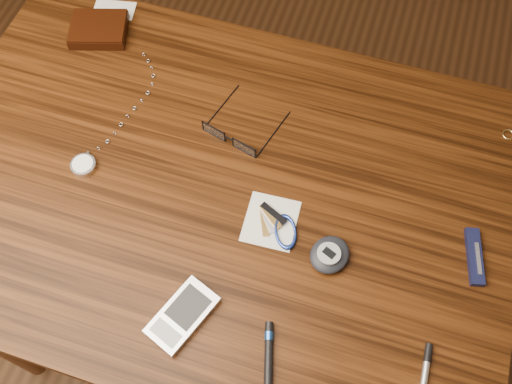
% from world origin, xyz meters
% --- Properties ---
extents(ground, '(3.80, 3.80, 0.00)m').
position_xyz_m(ground, '(0.00, 0.00, 0.00)').
color(ground, '#472814').
rests_on(ground, ground).
extents(desk, '(1.00, 0.70, 0.75)m').
position_xyz_m(desk, '(0.00, 0.00, 0.65)').
color(desk, '#3B1C09').
rests_on(desk, ground).
extents(wallet_and_card, '(0.13, 0.15, 0.02)m').
position_xyz_m(wallet_and_card, '(-0.32, 0.25, 0.76)').
color(wallet_and_card, black).
rests_on(wallet_and_card, desk).
extents(eyeglasses, '(0.14, 0.14, 0.02)m').
position_xyz_m(eyeglasses, '(-0.00, 0.09, 0.76)').
color(eyeglasses, black).
rests_on(eyeglasses, desk).
extents(gold_ring, '(0.03, 0.03, 0.00)m').
position_xyz_m(gold_ring, '(0.46, 0.25, 0.75)').
color(gold_ring, '#E4C06A').
rests_on(gold_ring, desk).
extents(pocket_watch, '(0.07, 0.28, 0.01)m').
position_xyz_m(pocket_watch, '(-0.22, -0.03, 0.76)').
color(pocket_watch, silver).
rests_on(pocket_watch, desk).
extents(pda_phone, '(0.09, 0.12, 0.02)m').
position_xyz_m(pda_phone, '(0.03, -0.22, 0.76)').
color(pda_phone, silver).
rests_on(pda_phone, desk).
extents(pedometer, '(0.08, 0.08, 0.03)m').
position_xyz_m(pedometer, '(0.21, -0.07, 0.76)').
color(pedometer, black).
rests_on(pedometer, desk).
extents(notepad_keys, '(0.10, 0.10, 0.01)m').
position_xyz_m(notepad_keys, '(0.12, -0.04, 0.75)').
color(notepad_keys, silver).
rests_on(notepad_keys, desk).
extents(pocket_knife, '(0.04, 0.10, 0.01)m').
position_xyz_m(pocket_knife, '(0.43, 0.00, 0.76)').
color(pocket_knife, '#101233').
rests_on(pocket_knife, desk).
extents(silver_pen, '(0.01, 0.12, 0.01)m').
position_xyz_m(silver_pen, '(0.39, -0.21, 0.75)').
color(silver_pen, silver).
rests_on(silver_pen, desk).
extents(black_blue_pen, '(0.04, 0.09, 0.01)m').
position_xyz_m(black_blue_pen, '(0.17, -0.23, 0.76)').
color(black_blue_pen, black).
rests_on(black_blue_pen, desk).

